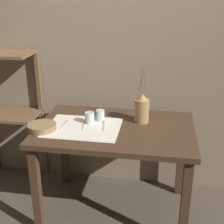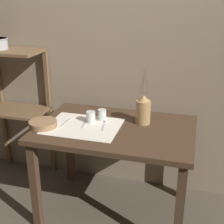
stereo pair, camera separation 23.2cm
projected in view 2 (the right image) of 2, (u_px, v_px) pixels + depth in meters
name	position (u px, v px, depth m)	size (l,w,h in m)	color
ground_plane	(115.00, 210.00, 2.65)	(12.00, 12.00, 0.00)	brown
stone_wall_back	(131.00, 58.00, 2.66)	(7.00, 0.06, 2.40)	gray
wooden_table	(115.00, 139.00, 2.40)	(1.19, 0.79, 0.77)	#422D1E
wooden_shelf_unit	(16.00, 90.00, 2.87)	(0.56, 0.34, 1.26)	brown
linen_cloth	(83.00, 126.00, 2.38)	(0.56, 0.44, 0.00)	silver
pitcher_with_flowers	(143.00, 110.00, 2.39)	(0.11, 0.11, 0.45)	#A87F4C
wooden_bowl	(43.00, 124.00, 2.36)	(0.21, 0.21, 0.05)	#8E6B47
glass_tumbler_near	(91.00, 117.00, 2.43)	(0.07, 0.07, 0.09)	silver
glass_tumbler_far	(102.00, 115.00, 2.48)	(0.07, 0.07, 0.08)	silver
fork_inner	(65.00, 123.00, 2.43)	(0.02, 0.17, 0.00)	#A8A8AD
knife_center	(84.00, 124.00, 2.41)	(0.03, 0.17, 0.00)	#A8A8AD
spoon_inner	(105.00, 123.00, 2.42)	(0.04, 0.18, 0.02)	#A8A8AD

